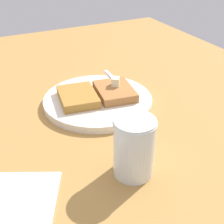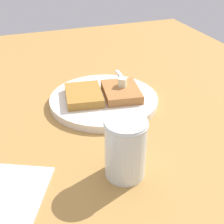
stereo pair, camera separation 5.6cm
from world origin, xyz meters
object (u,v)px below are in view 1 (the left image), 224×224
at_px(plate, 97,100).
at_px(fork, 121,85).
at_px(napkin, 3,209).
at_px(syrup_jar, 134,150).

distance_m(plate, fork, 0.08).
height_order(fork, napkin, fork).
bearing_deg(fork, plate, 21.67).
height_order(plate, syrup_jar, syrup_jar).
xyz_separation_m(fork, syrup_jar, (0.11, 0.25, 0.03)).
bearing_deg(syrup_jar, fork, -113.60).
bearing_deg(plate, fork, -158.33).
distance_m(syrup_jar, napkin, 0.20).
bearing_deg(fork, napkin, 38.01).
xyz_separation_m(plate, napkin, (0.24, 0.21, -0.01)).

